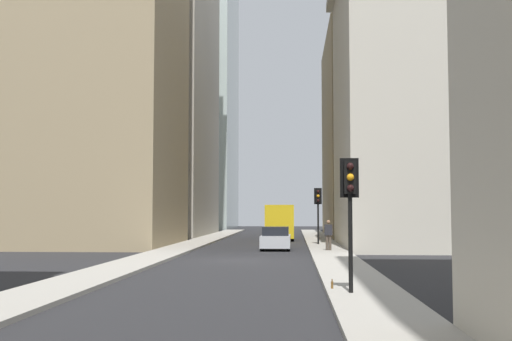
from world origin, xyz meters
name	(u,v)px	position (x,y,z in m)	size (l,w,h in m)	color
ground_plane	(242,260)	(0.00, 0.00, 0.00)	(135.00, 135.00, 0.00)	#262628
sidewalk_right	(149,259)	(0.00, 4.50, 0.07)	(90.00, 2.20, 0.14)	#A8A399
sidewalk_left	(336,259)	(0.00, -4.50, 0.07)	(90.00, 2.20, 0.14)	#A8A399
building_left_far	(380,136)	(28.45, -10.60, 9.34)	(17.73, 10.00, 18.67)	#9E8966
building_left_midfar	(416,83)	(11.11, -10.59, 10.73)	(13.99, 10.50, 21.44)	beige
building_right_far	(157,80)	(28.72, 10.59, 15.00)	(17.27, 10.50, 29.98)	#A8A091
building_right_midfar	(102,33)	(11.54, 10.60, 14.60)	(12.06, 10.00, 29.20)	#9E8966
glass_tower_distant	(183,16)	(53.54, 12.60, 29.26)	(16.19, 14.00, 58.52)	#ADBCB7
delivery_truck	(280,222)	(21.21, -1.40, 1.46)	(6.46, 2.25, 2.84)	yellow
sedan_silver	(276,239)	(8.43, -1.40, 0.66)	(4.30, 1.78, 1.42)	#B7BABF
traffic_light_foreground	(350,193)	(-12.63, -4.04, 2.85)	(0.43, 0.52, 3.69)	black
traffic_light_midblock	(318,203)	(12.46, -4.15, 2.92)	(0.43, 0.52, 3.79)	black
pedestrian	(328,234)	(5.91, -4.47, 1.07)	(0.26, 0.44, 1.71)	#473D33
discarded_bottle	(332,285)	(-11.74, -3.58, 0.25)	(0.07, 0.07, 0.27)	brown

